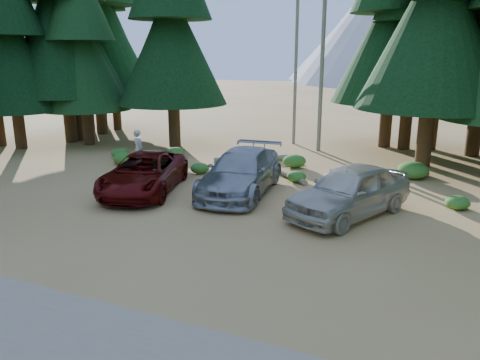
% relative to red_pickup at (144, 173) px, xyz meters
% --- Properties ---
extents(ground, '(160.00, 160.00, 0.00)m').
position_rel_red_pickup_xyz_m(ground, '(3.75, -3.24, -0.79)').
color(ground, '#B4844C').
rests_on(ground, ground).
extents(gravel_strip, '(26.00, 3.50, 0.01)m').
position_rel_red_pickup_xyz_m(gravel_strip, '(3.75, -9.74, -0.78)').
color(gravel_strip, tan).
rests_on(gravel_strip, ground).
extents(forest_belt_north, '(36.00, 7.00, 22.00)m').
position_rel_red_pickup_xyz_m(forest_belt_north, '(3.75, 11.76, -0.79)').
color(forest_belt_north, black).
rests_on(forest_belt_north, ground).
extents(snag_front, '(0.24, 0.24, 12.00)m').
position_rel_red_pickup_xyz_m(snag_front, '(4.55, 11.26, 5.21)').
color(snag_front, '#726C5B').
rests_on(snag_front, ground).
extents(snag_back, '(0.20, 0.20, 10.00)m').
position_rel_red_pickup_xyz_m(snag_back, '(2.55, 12.76, 4.21)').
color(snag_back, '#726C5B').
rests_on(snag_back, ground).
extents(mountain_peak, '(48.00, 50.00, 28.00)m').
position_rel_red_pickup_xyz_m(mountain_peak, '(1.17, 84.99, 11.92)').
color(mountain_peak, '#979AA0').
rests_on(mountain_peak, ground).
extents(red_pickup, '(4.13, 6.20, 1.58)m').
position_rel_red_pickup_xyz_m(red_pickup, '(0.00, 0.00, 0.00)').
color(red_pickup, '#560807').
rests_on(red_pickup, ground).
extents(silver_minivan_center, '(3.05, 6.24, 1.75)m').
position_rel_red_pickup_xyz_m(silver_minivan_center, '(3.78, 1.49, 0.08)').
color(silver_minivan_center, '#9D9FA4').
rests_on(silver_minivan_center, ground).
extents(silver_minivan_right, '(4.20, 5.78, 1.83)m').
position_rel_red_pickup_xyz_m(silver_minivan_right, '(8.43, 0.41, 0.12)').
color(silver_minivan_right, beige).
rests_on(silver_minivan_right, ground).
extents(frisbee_player, '(0.74, 0.62, 1.75)m').
position_rel_red_pickup_xyz_m(frisbee_player, '(-1.12, 1.26, 0.70)').
color(frisbee_player, beige).
rests_on(frisbee_player, ground).
extents(log_left, '(3.81, 2.71, 0.31)m').
position_rel_red_pickup_xyz_m(log_left, '(2.18, 6.97, -0.63)').
color(log_left, '#726C5B').
rests_on(log_left, ground).
extents(log_mid, '(2.37, 2.07, 0.24)m').
position_rel_red_pickup_xyz_m(log_mid, '(4.86, 4.47, -0.67)').
color(log_mid, '#726C5B').
rests_on(log_mid, ground).
extents(log_right, '(4.44, 2.07, 0.30)m').
position_rel_red_pickup_xyz_m(log_right, '(8.66, 6.65, -0.64)').
color(log_right, '#726C5B').
rests_on(log_right, ground).
extents(shrub_far_left, '(1.12, 1.12, 0.61)m').
position_rel_red_pickup_xyz_m(shrub_far_left, '(-3.86, 3.72, -0.48)').
color(shrub_far_left, '#257021').
rests_on(shrub_far_left, ground).
extents(shrub_left, '(1.03, 1.03, 0.57)m').
position_rel_red_pickup_xyz_m(shrub_left, '(-2.28, 6.22, -0.51)').
color(shrub_left, '#257021').
rests_on(shrub_left, ground).
extents(shrub_center_left, '(0.91, 0.91, 0.50)m').
position_rel_red_pickup_xyz_m(shrub_center_left, '(0.67, 3.62, -0.54)').
color(shrub_center_left, '#257021').
rests_on(shrub_center_left, ground).
extents(shrub_center_right, '(0.88, 0.88, 0.48)m').
position_rel_red_pickup_xyz_m(shrub_center_right, '(5.41, 4.00, -0.55)').
color(shrub_center_right, '#257021').
rests_on(shrub_center_right, ground).
extents(shrub_right, '(1.18, 1.18, 0.65)m').
position_rel_red_pickup_xyz_m(shrub_right, '(4.49, 6.64, -0.47)').
color(shrub_right, '#257021').
rests_on(shrub_right, ground).
extents(shrub_far_right, '(1.40, 1.40, 0.77)m').
position_rel_red_pickup_xyz_m(shrub_far_right, '(10.18, 6.76, -0.41)').
color(shrub_far_right, '#257021').
rests_on(shrub_far_right, ground).
extents(shrub_edge_west, '(0.99, 0.99, 0.54)m').
position_rel_red_pickup_xyz_m(shrub_edge_west, '(-5.01, 4.88, -0.52)').
color(shrub_edge_west, '#257021').
rests_on(shrub_edge_west, ground).
extents(shrub_edge_east, '(0.89, 0.89, 0.49)m').
position_rel_red_pickup_xyz_m(shrub_edge_east, '(12.02, 2.74, -0.55)').
color(shrub_edge_east, '#257021').
rests_on(shrub_edge_east, ground).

